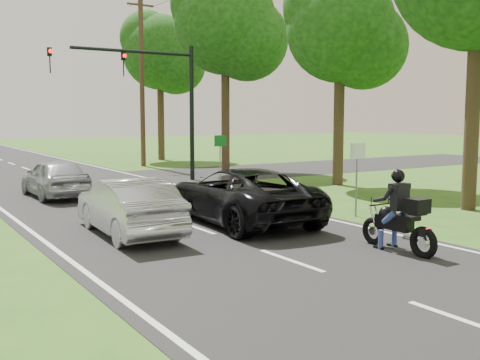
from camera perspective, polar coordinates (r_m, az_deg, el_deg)
name	(u,v)px	position (r m, az deg, el deg)	size (l,w,h in m)	color
ground	(291,261)	(11.32, 5.17, -8.21)	(140.00, 140.00, 0.00)	#2C5A19
road	(114,199)	(20.02, -12.68, -1.93)	(8.00, 100.00, 0.01)	black
cross_road	(66,183)	(25.70, -17.29, -0.25)	(60.00, 7.00, 0.01)	black
motorcycle_rider	(400,219)	(12.39, 15.95, -3.84)	(0.58, 2.07, 1.78)	black
dark_suv	(241,195)	(15.17, 0.06, -1.54)	(2.47, 5.36, 1.49)	black
silver_sedan	(129,207)	(13.82, -11.25, -2.66)	(1.47, 4.20, 1.38)	#B9BABF
silver_suv	(55,178)	(21.02, -18.29, 0.22)	(1.64, 4.08, 1.39)	#A5A8AD
traffic_signal	(153,87)	(24.81, -8.80, 9.30)	(6.38, 0.44, 6.00)	black
utility_pole_far	(142,78)	(33.33, -9.94, 10.15)	(1.60, 0.28, 10.00)	#503324
sign_white	(357,161)	(16.35, 11.84, 1.87)	(0.55, 0.07, 2.12)	slate
sign_green	(220,148)	(22.84, -2.01, 3.25)	(0.55, 0.07, 2.12)	slate
tree_row_c	(348,34)	(24.24, 10.95, 14.31)	(4.80, 4.65, 8.76)	#332316
tree_row_d	(233,29)	(30.28, -0.76, 15.10)	(5.76, 5.58, 10.45)	#332316
tree_row_e	(165,57)	(38.25, -7.60, 12.32)	(5.28, 5.12, 9.61)	#332316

